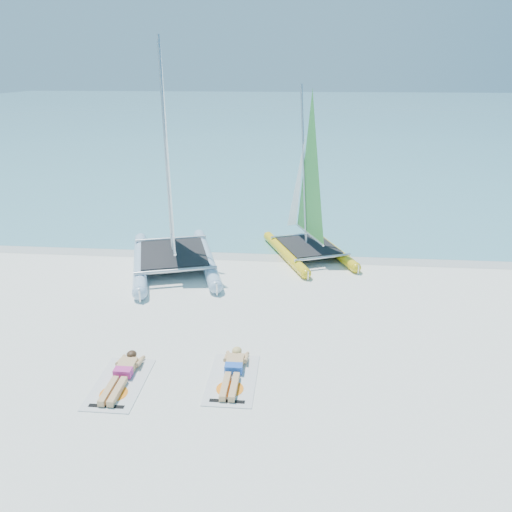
% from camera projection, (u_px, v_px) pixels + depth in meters
% --- Properties ---
extents(ground, '(140.00, 140.00, 0.00)m').
position_uv_depth(ground, '(252.00, 333.00, 12.22)').
color(ground, white).
rests_on(ground, ground).
extents(sea, '(140.00, 115.00, 0.01)m').
position_uv_depth(sea, '(295.00, 112.00, 70.83)').
color(sea, '#6FAFB9').
rests_on(sea, ground).
extents(wet_sand_strip, '(140.00, 1.40, 0.01)m').
position_uv_depth(wet_sand_strip, '(267.00, 254.00, 17.34)').
color(wet_sand_strip, beige).
rests_on(wet_sand_strip, ground).
extents(catamaran_blue, '(3.99, 5.84, 7.27)m').
position_uv_depth(catamaran_blue, '(170.00, 201.00, 15.65)').
color(catamaran_blue, silver).
rests_on(catamaran_blue, ground).
extents(catamaran_yellow, '(3.45, 4.68, 5.78)m').
position_uv_depth(catamaran_yellow, '(305.00, 201.00, 16.99)').
color(catamaran_yellow, yellow).
rests_on(catamaran_yellow, ground).
extents(towel_a, '(1.00, 1.85, 0.02)m').
position_uv_depth(towel_a, '(120.00, 384.00, 10.26)').
color(towel_a, silver).
rests_on(towel_a, ground).
extents(sunbather_a, '(0.37, 1.73, 0.26)m').
position_uv_depth(sunbather_a, '(122.00, 374.00, 10.40)').
color(sunbather_a, '#DEB275').
rests_on(sunbather_a, towel_a).
extents(towel_b, '(1.00, 1.85, 0.02)m').
position_uv_depth(towel_b, '(232.00, 379.00, 10.41)').
color(towel_b, silver).
rests_on(towel_b, ground).
extents(sunbather_b, '(0.37, 1.73, 0.26)m').
position_uv_depth(sunbather_b, '(233.00, 370.00, 10.55)').
color(sunbather_b, '#DEB275').
rests_on(sunbather_b, towel_b).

